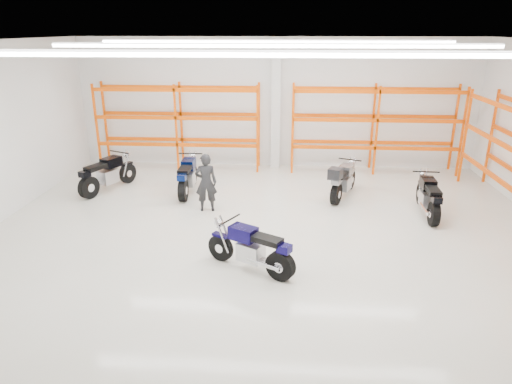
# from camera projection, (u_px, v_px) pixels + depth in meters

# --- Properties ---
(ground) EXTENTS (14.00, 14.00, 0.00)m
(ground) POSITION_uv_depth(u_px,v_px,m) (269.00, 234.00, 11.20)
(ground) COLOR beige
(ground) RESTS_ON ground
(room_shell) EXTENTS (14.02, 12.02, 4.51)m
(room_shell) POSITION_uv_depth(u_px,v_px,m) (270.00, 99.00, 10.11)
(room_shell) COLOR white
(room_shell) RESTS_ON ground
(motorcycle_main) EXTENTS (1.90, 1.16, 1.03)m
(motorcycle_main) POSITION_uv_depth(u_px,v_px,m) (253.00, 250.00, 9.34)
(motorcycle_main) COLOR black
(motorcycle_main) RESTS_ON ground
(motorcycle_back_a) EXTENTS (1.15, 2.14, 1.12)m
(motorcycle_back_a) POSITION_uv_depth(u_px,v_px,m) (106.00, 175.00, 13.96)
(motorcycle_back_a) COLOR black
(motorcycle_back_a) RESTS_ON ground
(motorcycle_back_b) EXTENTS (0.74, 2.24, 1.10)m
(motorcycle_back_b) POSITION_uv_depth(u_px,v_px,m) (187.00, 177.00, 13.79)
(motorcycle_back_b) COLOR black
(motorcycle_back_b) RESTS_ON ground
(motorcycle_back_c) EXTENTS (1.12, 2.11, 1.13)m
(motorcycle_back_c) POSITION_uv_depth(u_px,v_px,m) (342.00, 181.00, 13.36)
(motorcycle_back_c) COLOR black
(motorcycle_back_c) RESTS_ON ground
(motorcycle_back_d) EXTENTS (0.72, 2.16, 1.06)m
(motorcycle_back_d) POSITION_uv_depth(u_px,v_px,m) (429.00, 198.00, 12.14)
(motorcycle_back_d) COLOR black
(motorcycle_back_d) RESTS_ON ground
(standing_man) EXTENTS (0.64, 0.48, 1.62)m
(standing_man) POSITION_uv_depth(u_px,v_px,m) (206.00, 183.00, 12.38)
(standing_man) COLOR black
(standing_man) RESTS_ON ground
(structural_column) EXTENTS (0.32, 0.32, 4.50)m
(structural_column) POSITION_uv_depth(u_px,v_px,m) (276.00, 104.00, 15.90)
(structural_column) COLOR white
(structural_column) RESTS_ON ground
(pallet_racking_back_left) EXTENTS (5.67, 0.87, 3.00)m
(pallet_racking_back_left) POSITION_uv_depth(u_px,v_px,m) (178.00, 118.00, 15.95)
(pallet_racking_back_left) COLOR #FF5C0C
(pallet_racking_back_left) RESTS_ON ground
(pallet_racking_back_right) EXTENTS (5.67, 0.87, 3.00)m
(pallet_racking_back_right) POSITION_uv_depth(u_px,v_px,m) (375.00, 121.00, 15.52)
(pallet_racking_back_right) COLOR #FF5C0C
(pallet_racking_back_right) RESTS_ON ground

